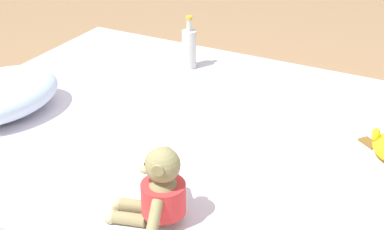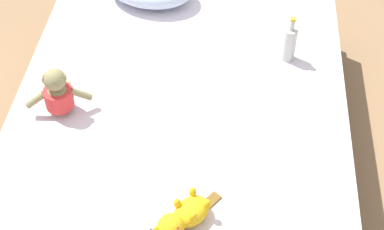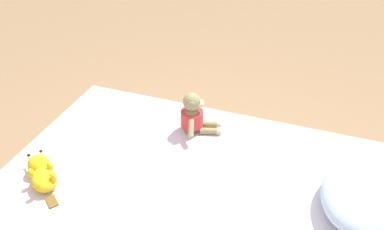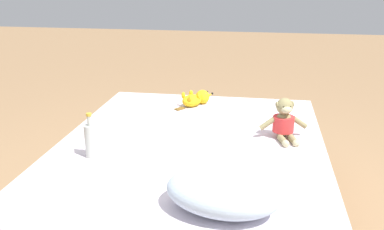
{
  "view_description": "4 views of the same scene",
  "coord_description": "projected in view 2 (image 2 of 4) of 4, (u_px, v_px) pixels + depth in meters",
  "views": [
    {
      "loc": [
        -1.57,
        -0.82,
        1.47
      ],
      "look_at": [
        0.0,
        0.0,
        0.53
      ],
      "focal_mm": 52.74,
      "sensor_mm": 36.0,
      "label": 1
    },
    {
      "loc": [
        0.23,
        -1.89,
        2.33
      ],
      "look_at": [
        0.07,
        -0.25,
        0.58
      ],
      "focal_mm": 55.04,
      "sensor_mm": 36.0,
      "label": 2
    },
    {
      "loc": [
        0.97,
        0.34,
        1.71
      ],
      "look_at": [
        -0.51,
        -0.18,
        0.58
      ],
      "focal_mm": 33.58,
      "sensor_mm": 36.0,
      "label": 3
    },
    {
      "loc": [
        -0.37,
        2.22,
        1.4
      ],
      "look_at": [
        0.04,
        -0.25,
        0.55
      ],
      "focal_mm": 40.55,
      "sensor_mm": 36.0,
      "label": 4
    }
  ],
  "objects": [
    {
      "name": "ground_plane",
      "position": [
        183.0,
        157.0,
        3.0
      ],
      "size": [
        16.0,
        16.0,
        0.0
      ],
      "primitive_type": "plane",
      "color": "#93704C"
    },
    {
      "name": "bed",
      "position": [
        182.0,
        126.0,
        2.83
      ],
      "size": [
        1.52,
        1.96,
        0.48
      ],
      "color": "brown",
      "rests_on": "ground_plane"
    },
    {
      "name": "plush_monkey",
      "position": [
        58.0,
        93.0,
        2.5
      ],
      "size": [
        0.28,
        0.24,
        0.24
      ],
      "color": "#8E8456",
      "rests_on": "bed"
    },
    {
      "name": "glass_bottle",
      "position": [
        289.0,
        43.0,
        2.74
      ],
      "size": [
        0.06,
        0.06,
        0.24
      ],
      "color": "#B7BCB2",
      "rests_on": "bed"
    },
    {
      "name": "plush_yellow_creature",
      "position": [
        183.0,
        217.0,
        2.13
      ],
      "size": [
        0.25,
        0.29,
        0.1
      ],
      "color": "yellow",
      "rests_on": "bed"
    }
  ]
}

